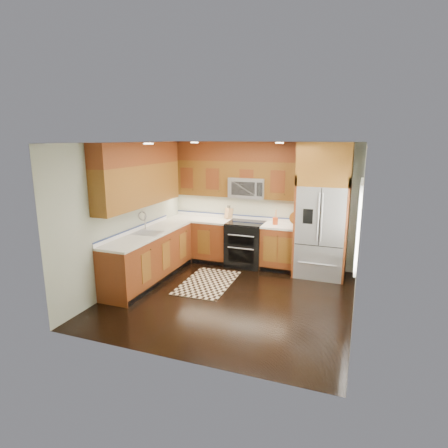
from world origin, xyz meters
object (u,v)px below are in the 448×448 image
(utensil_crock, at_px, (275,219))
(range, at_px, (245,244))
(refrigerator, at_px, (322,211))
(rug, at_px, (208,282))
(knife_block, at_px, (229,213))

(utensil_crock, bearing_deg, range, -176.37)
(refrigerator, height_order, rug, refrigerator)
(rug, distance_m, utensil_crock, 1.90)
(range, relative_size, knife_block, 3.21)
(utensil_crock, bearing_deg, refrigerator, -4.73)
(range, distance_m, rug, 1.35)
(range, xyz_separation_m, rug, (-0.37, -1.21, -0.46))
(knife_block, bearing_deg, range, -28.08)
(range, height_order, refrigerator, refrigerator)
(knife_block, bearing_deg, refrigerator, -8.13)
(range, bearing_deg, rug, -106.84)
(refrigerator, relative_size, knife_block, 8.83)
(rug, bearing_deg, knife_block, 92.63)
(rug, xyz_separation_m, utensil_crock, (0.98, 1.25, 1.04))
(range, bearing_deg, knife_block, 151.92)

